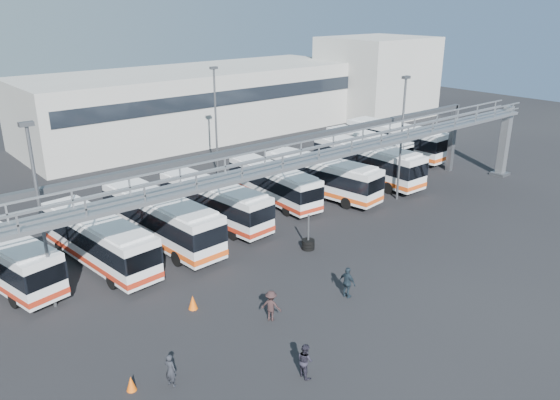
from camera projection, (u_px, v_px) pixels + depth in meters
ground at (363, 271)px, 33.69m from camera, size 140.00×140.00×0.00m
gantry at (300, 165)px, 36.03m from camera, size 51.40×5.15×7.10m
warehouse at (199, 102)px, 66.93m from camera, size 42.00×14.00×8.00m
building_right at (377, 77)px, 77.74m from camera, size 14.00×12.00×11.00m
light_pole_left at (40, 208)px, 27.86m from camera, size 0.70×0.35×10.21m
light_pole_mid at (402, 132)px, 43.99m from camera, size 0.70×0.35×10.21m
light_pole_back at (216, 117)px, 49.99m from camera, size 0.70×0.35×10.21m
bus_1 at (1, 256)px, 31.79m from camera, size 4.42×10.62×3.14m
bus_2 at (98, 238)px, 33.96m from camera, size 3.48×10.78×3.22m
bus_3 at (161, 218)px, 36.90m from camera, size 3.39×11.46×3.44m
bus_4 at (214, 201)px, 40.39m from camera, size 3.42×10.63×3.17m
bus_5 at (273, 182)px, 44.74m from camera, size 2.94×10.19×3.06m
bus_6 at (322, 175)px, 46.10m from camera, size 4.02×11.09×3.29m
bus_7 at (367, 161)px, 49.91m from camera, size 2.69×11.48×3.49m
bus_8 at (367, 146)px, 55.88m from camera, size 2.71×10.16×3.06m
bus_9 at (396, 139)px, 57.75m from camera, size 3.17×11.63×3.50m
pedestrian_a at (171, 370)px, 23.40m from camera, size 0.54×0.67×1.58m
pedestrian_b at (305, 360)px, 24.00m from camera, size 0.68×0.84×1.63m
pedestrian_c at (271, 306)px, 28.26m from camera, size 1.11×1.25×1.68m
pedestrian_d at (347, 283)px, 30.42m from camera, size 0.54×1.11×1.83m
cone_left at (131, 383)px, 23.27m from camera, size 0.55×0.55×0.69m
cone_right at (193, 302)px, 29.43m from camera, size 0.67×0.67×0.80m
tire_stack at (308, 244)px, 36.51m from camera, size 0.87×0.87×2.47m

